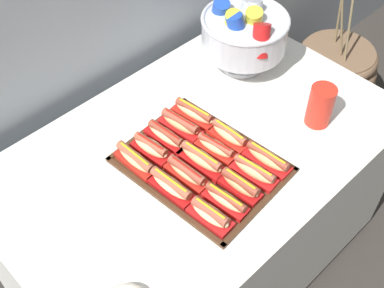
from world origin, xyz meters
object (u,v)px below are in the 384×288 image
Objects in this scene: hot_dog_6 at (187,173)px; hot_dog_12 at (166,136)px; hot_dog_0 at (210,214)px; hot_dog_14 at (194,113)px; hot_dog_5 at (171,186)px; hot_dog_4 at (267,159)px; hot_dog_2 at (240,185)px; hot_dog_8 at (216,147)px; hot_dog_9 at (229,135)px; serving_tray at (201,165)px; punch_bowl at (244,32)px; floor_vase at (331,83)px; hot_dog_10 at (135,160)px; hot_dog_1 at (226,200)px; hot_dog_3 at (254,171)px; hot_dog_7 at (202,159)px; cup_stack at (320,106)px; hot_dog_11 at (151,147)px; hot_dog_13 at (180,124)px; buffet_table at (197,206)px.

hot_dog_6 is 0.18m from hot_dog_12.
hot_dog_0 is 0.45m from hot_dog_14.
hot_dog_4 is at bearing -24.29° from hot_dog_5.
hot_dog_5 is at bearing 136.79° from hot_dog_2.
hot_dog_8 is 1.01× the size of hot_dog_9.
serving_tray is 1.61× the size of punch_bowl.
floor_vase is at bearing 10.63° from serving_tray.
hot_dog_2 reaches higher than hot_dog_6.
hot_dog_2 is 0.90× the size of hot_dog_10.
hot_dog_1 is (0.07, 0.01, -0.00)m from hot_dog_0.
serving_tray is 3.20× the size of hot_dog_5.
hot_dog_8 is (0.22, 0.02, -0.00)m from hot_dog_5.
hot_dog_0 and hot_dog_2 have the same top height.
hot_dog_2 is 0.90× the size of hot_dog_3.
hot_dog_2 is 0.17m from hot_dog_7.
hot_dog_6 is at bearing 70.07° from hot_dog_0.
hot_dog_10 is 1.07× the size of cup_stack.
punch_bowl is (0.57, 0.27, 0.13)m from hot_dog_6.
hot_dog_7 is 0.54× the size of punch_bowl.
hot_dog_3 is 0.22m from hot_dog_6.
hot_dog_11 is (-0.09, 0.16, -0.00)m from hot_dog_7.
floor_vase reaches higher than hot_dog_1.
cup_stack is at bearing -33.41° from hot_dog_12.
punch_bowl is 2.14× the size of cup_stack.
floor_vase is at bearing 10.63° from hot_dog_7.
serving_tray is at bearing 118.96° from hot_dog_3.
floor_vase is 1.60m from hot_dog_0.
hot_dog_0 and hot_dog_10 have the same top height.
hot_dog_2 is 0.45× the size of punch_bowl.
hot_dog_5 reaches higher than hot_dog_1.
punch_bowl is (0.43, 0.10, 0.13)m from hot_dog_13.
hot_dog_0 is 0.89× the size of hot_dog_13.
hot_dog_13 reaches higher than hot_dog_4.
hot_dog_6 is (-0.16, 0.15, -0.00)m from hot_dog_3.
hot_dog_12 reaches higher than buffet_table.
hot_dog_4 is at bearing -61.04° from hot_dog_12.
buffet_table is 0.42m from hot_dog_12.
hot_dog_13 is (0.22, 0.02, -0.00)m from hot_dog_10.
punch_bowl is at bearing 51.66° from hot_dog_4.
hot_dog_0 reaches higher than hot_dog_1.
punch_bowl is at bearing 41.87° from hot_dog_2.
hot_dog_3 reaches higher than hot_dog_9.
hot_dog_0 and hot_dog_3 have the same top height.
hot_dog_12 is at bearing 94.52° from hot_dog_7.
hot_dog_0 is 0.99× the size of hot_dog_9.
serving_tray is 0.17m from hot_dog_2.
hot_dog_1 is (-1.34, -0.41, 0.60)m from floor_vase.
hot_dog_0 is 0.90× the size of hot_dog_5.
hot_dog_4 is (0.07, 0.01, -0.00)m from hot_dog_3.
hot_dog_0 is 0.93× the size of hot_dog_6.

